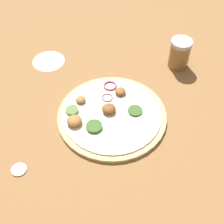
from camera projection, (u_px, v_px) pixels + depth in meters
name	position (u px, v px, depth m)	size (l,w,h in m)	color
ground_plane	(112.00, 117.00, 0.85)	(3.00, 3.00, 0.00)	olive
pizza	(111.00, 115.00, 0.84)	(0.29, 0.29, 0.03)	#D6B77A
spice_jar	(180.00, 53.00, 0.95)	(0.06, 0.06, 0.09)	olive
loose_cap	(19.00, 169.00, 0.74)	(0.04, 0.04, 0.01)	#B2B2B7
flour_patch	(49.00, 61.00, 1.00)	(0.10, 0.10, 0.00)	white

